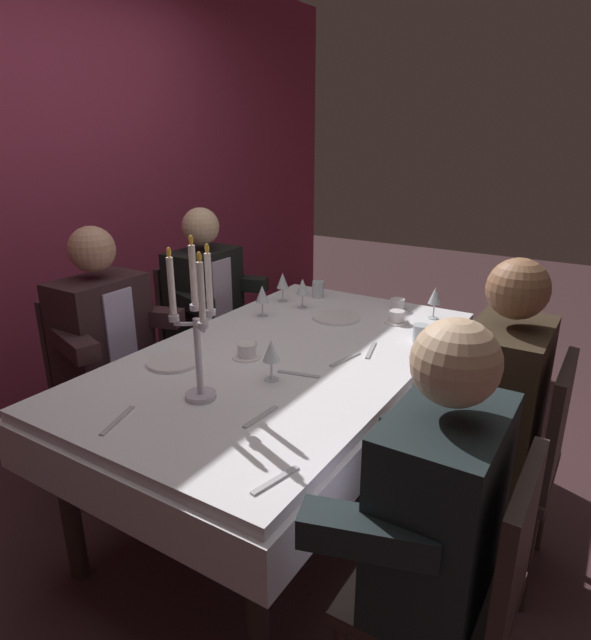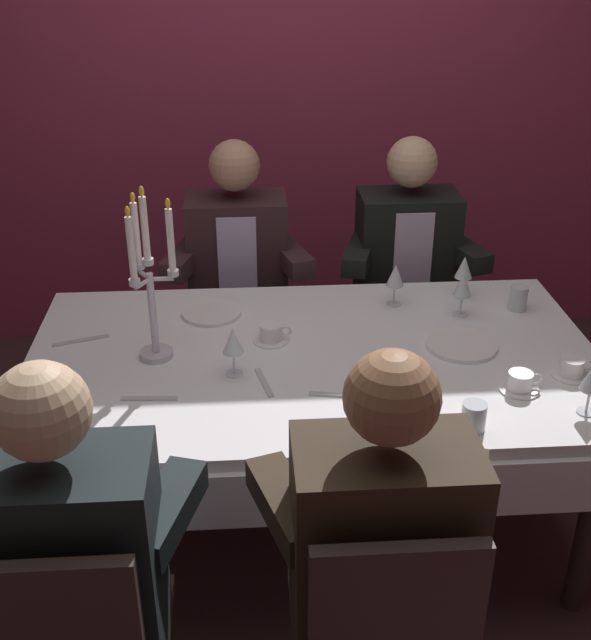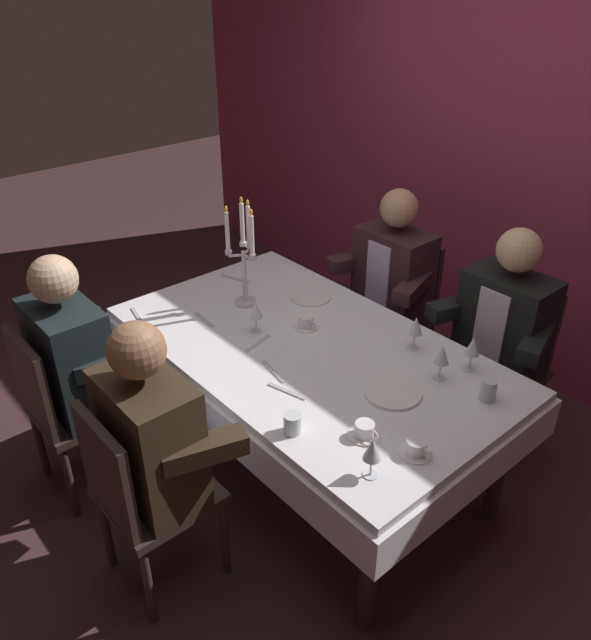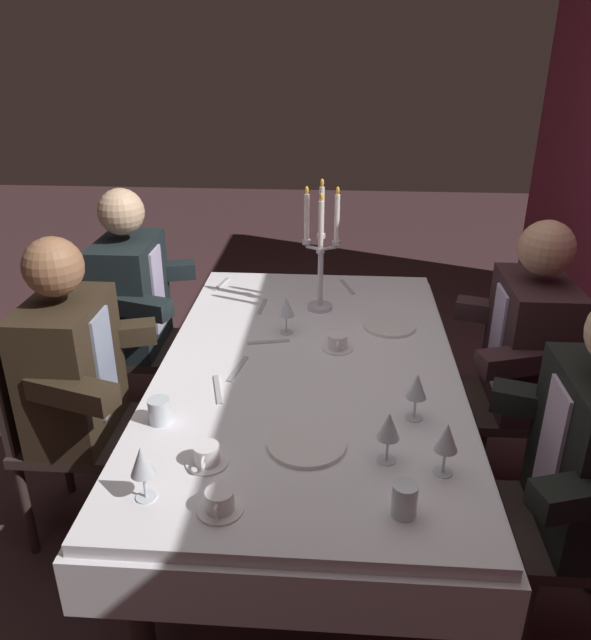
# 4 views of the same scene
# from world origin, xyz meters

# --- Properties ---
(ground_plane) EXTENTS (12.00, 12.00, 0.00)m
(ground_plane) POSITION_xyz_m (0.00, 0.00, 0.00)
(ground_plane) COLOR #40272A
(dining_table) EXTENTS (1.94, 1.14, 0.74)m
(dining_table) POSITION_xyz_m (0.00, 0.00, 0.62)
(dining_table) COLOR white
(dining_table) RESTS_ON ground_plane
(candelabra) EXTENTS (0.15, 0.17, 0.58)m
(candelabra) POSITION_xyz_m (-0.52, 0.03, 1.00)
(candelabra) COLOR silver
(candelabra) RESTS_ON dining_table
(dinner_plate_0) EXTENTS (0.24, 0.24, 0.01)m
(dinner_plate_0) POSITION_xyz_m (0.50, 0.02, 0.75)
(dinner_plate_0) COLOR white
(dinner_plate_0) RESTS_ON dining_table
(dinner_plate_1) EXTENTS (0.22, 0.22, 0.01)m
(dinner_plate_1) POSITION_xyz_m (-0.35, 0.33, 0.75)
(dinner_plate_1) COLOR white
(dinner_plate_1) RESTS_ON dining_table
(wine_glass_0) EXTENTS (0.07, 0.07, 0.16)m
(wine_glass_0) POSITION_xyz_m (0.77, -0.39, 0.85)
(wine_glass_0) COLOR silver
(wine_glass_0) RESTS_ON dining_table
(wine_glass_1) EXTENTS (0.07, 0.07, 0.16)m
(wine_glass_1) POSITION_xyz_m (0.56, 0.26, 0.85)
(wine_glass_1) COLOR silver
(wine_glass_1) RESTS_ON dining_table
(wine_glass_2) EXTENTS (0.07, 0.07, 0.16)m
(wine_glass_2) POSITION_xyz_m (-0.26, -0.10, 0.85)
(wine_glass_2) COLOR silver
(wine_glass_2) RESTS_ON dining_table
(wine_glass_3) EXTENTS (0.07, 0.07, 0.16)m
(wine_glass_3) POSITION_xyz_m (0.60, 0.41, 0.85)
(wine_glass_3) COLOR silver
(wine_glass_3) RESTS_ON dining_table
(wine_glass_4) EXTENTS (0.07, 0.07, 0.16)m
(wine_glass_4) POSITION_xyz_m (0.33, 0.36, 0.85)
(wine_glass_4) COLOR silver
(wine_glass_4) RESTS_ON dining_table
(water_tumbler_0) EXTENTS (0.07, 0.07, 0.08)m
(water_tumbler_0) POSITION_xyz_m (0.41, -0.45, 0.78)
(water_tumbler_0) COLOR silver
(water_tumbler_0) RESTS_ON dining_table
(water_tumbler_1) EXTENTS (0.07, 0.07, 0.09)m
(water_tumbler_1) POSITION_xyz_m (0.78, 0.29, 0.79)
(water_tumbler_1) COLOR silver
(water_tumbler_1) RESTS_ON dining_table
(coffee_cup_0) EXTENTS (0.13, 0.12, 0.06)m
(coffee_cup_0) POSITION_xyz_m (0.61, -0.26, 0.77)
(coffee_cup_0) COLOR white
(coffee_cup_0) RESTS_ON dining_table
(coffee_cup_1) EXTENTS (0.13, 0.12, 0.06)m
(coffee_cup_1) POSITION_xyz_m (-0.14, 0.11, 0.77)
(coffee_cup_1) COLOR white
(coffee_cup_1) RESTS_ON dining_table
(coffee_cup_2) EXTENTS (0.13, 0.12, 0.06)m
(coffee_cup_2) POSITION_xyz_m (0.80, -0.19, 0.77)
(coffee_cup_2) COLOR white
(coffee_cup_2) RESTS_ON dining_table
(knife_0) EXTENTS (0.19, 0.07, 0.01)m
(knife_0) POSITION_xyz_m (0.21, -0.30, 0.74)
(knife_0) COLOR #B7B7BC
(knife_0) RESTS_ON dining_table
(fork_1) EXTENTS (0.06, 0.17, 0.01)m
(fork_1) POSITION_xyz_m (-0.17, -0.17, 0.74)
(fork_1) COLOR #B7B7BC
(fork_1) RESTS_ON dining_table
(spoon_2) EXTENTS (0.17, 0.03, 0.01)m
(spoon_2) POSITION_xyz_m (-0.52, -0.23, 0.74)
(spoon_2) COLOR #B7B7BC
(spoon_2) RESTS_ON dining_table
(knife_3) EXTENTS (0.19, 0.08, 0.01)m
(knife_3) POSITION_xyz_m (-0.79, 0.15, 0.74)
(knife_3) COLOR #B7B7BC
(knife_3) RESTS_ON dining_table
(fork_4) EXTENTS (0.17, 0.05, 0.01)m
(fork_4) POSITION_xyz_m (-0.78, -0.47, 0.74)
(fork_4) COLOR #B7B7BC
(fork_4) RESTS_ON dining_table
(knife_5) EXTENTS (0.19, 0.05, 0.01)m
(knife_5) POSITION_xyz_m (0.06, -0.26, 0.74)
(knife_5) COLOR #B7B7BC
(knife_5) RESTS_ON dining_table
(seated_diner_0) EXTENTS (0.63, 0.48, 1.24)m
(seated_diner_0) POSITION_xyz_m (-0.64, -0.89, 0.74)
(seated_diner_0) COLOR #332723
(seated_diner_0) RESTS_ON ground_plane
(seated_diner_1) EXTENTS (0.63, 0.48, 1.24)m
(seated_diner_1) POSITION_xyz_m (-0.25, 0.89, 0.74)
(seated_diner_1) COLOR #332723
(seated_diner_1) RESTS_ON ground_plane
(seated_diner_2) EXTENTS (0.63, 0.48, 1.24)m
(seated_diner_2) POSITION_xyz_m (0.08, -0.89, 0.74)
(seated_diner_2) COLOR #332723
(seated_diner_2) RESTS_ON ground_plane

